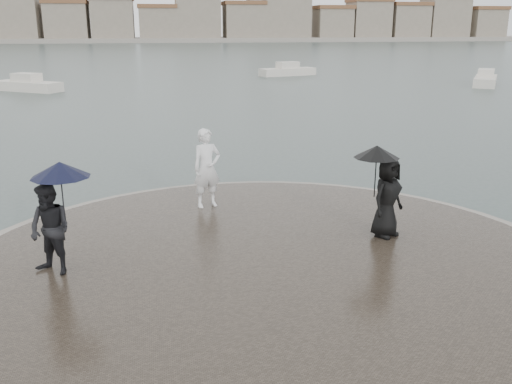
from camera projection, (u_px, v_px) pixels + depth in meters
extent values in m
cylinder|color=gray|center=(268.00, 278.00, 10.62)|extent=(12.50, 12.50, 0.32)
cylinder|color=#2D261E|center=(268.00, 277.00, 10.61)|extent=(11.90, 11.90, 0.36)
imported|color=white|center=(207.00, 168.00, 13.88)|extent=(0.81, 0.65, 1.94)
imported|color=black|center=(50.00, 230.00, 10.11)|extent=(1.02, 0.98, 1.66)
cylinder|color=black|center=(63.00, 200.00, 10.10)|extent=(0.02, 0.02, 0.90)
cone|color=black|center=(60.00, 169.00, 9.95)|extent=(1.04, 1.04, 0.28)
imported|color=black|center=(387.00, 197.00, 11.94)|extent=(0.99, 0.91, 1.70)
cylinder|color=black|center=(375.00, 176.00, 11.87)|extent=(0.02, 0.02, 0.90)
cone|color=black|center=(377.00, 152.00, 11.72)|extent=(0.95, 0.95, 0.26)
cube|color=gray|center=(159.00, 40.00, 161.17)|extent=(260.00, 20.00, 1.20)
cube|color=gray|center=(16.00, 20.00, 150.61)|extent=(12.00, 10.00, 12.00)
cube|color=gray|center=(67.00, 24.00, 153.07)|extent=(11.00, 10.00, 10.00)
cube|color=brown|center=(66.00, 2.00, 151.52)|extent=(11.60, 10.60, 1.00)
cube|color=gray|center=(113.00, 22.00, 154.94)|extent=(11.00, 10.00, 11.00)
cube|color=gray|center=(158.00, 25.00, 157.23)|extent=(10.00, 10.00, 9.00)
cube|color=brown|center=(157.00, 6.00, 155.82)|extent=(10.60, 10.60, 1.00)
cube|color=gray|center=(198.00, 20.00, 158.65)|extent=(12.00, 10.00, 12.00)
cube|color=gray|center=(244.00, 24.00, 161.11)|extent=(11.00, 10.00, 10.00)
cube|color=brown|center=(244.00, 3.00, 159.56)|extent=(11.60, 10.60, 1.00)
cube|color=gray|center=(285.00, 18.00, 162.70)|extent=(13.00, 10.00, 13.00)
cube|color=gray|center=(332.00, 25.00, 165.61)|extent=(10.00, 10.00, 9.00)
cube|color=brown|center=(333.00, 7.00, 164.20)|extent=(10.60, 10.60, 1.00)
cube|color=gray|center=(368.00, 22.00, 167.17)|extent=(11.00, 10.00, 11.00)
cube|color=brown|center=(369.00, 0.00, 165.47)|extent=(11.60, 10.60, 1.00)
cube|color=gray|center=(406.00, 24.00, 169.32)|extent=(11.00, 10.00, 10.00)
cube|color=brown|center=(408.00, 4.00, 167.77)|extent=(11.60, 10.60, 1.00)
cube|color=gray|center=(444.00, 20.00, 171.04)|extent=(12.00, 10.00, 12.00)
cube|color=gray|center=(483.00, 25.00, 173.65)|extent=(10.00, 10.00, 9.00)
cube|color=brown|center=(485.00, 8.00, 172.23)|extent=(10.60, 10.60, 1.00)
cube|color=beige|center=(28.00, 88.00, 41.84)|extent=(5.43, 4.45, 0.90)
cube|color=beige|center=(27.00, 79.00, 41.67)|extent=(2.33, 2.13, 0.90)
cube|color=beige|center=(288.00, 73.00, 54.62)|extent=(5.73, 3.19, 0.90)
cube|color=beige|center=(288.00, 67.00, 54.45)|extent=(2.27, 1.75, 0.90)
cube|color=beige|center=(485.00, 82.00, 45.73)|extent=(4.35, 5.48, 0.90)
cube|color=beige|center=(486.00, 75.00, 45.56)|extent=(2.10, 2.33, 0.90)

